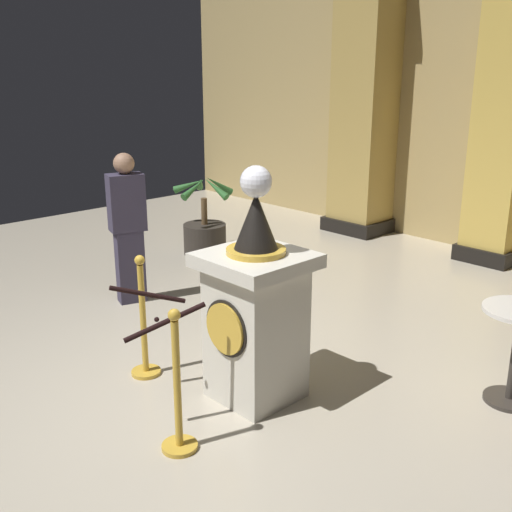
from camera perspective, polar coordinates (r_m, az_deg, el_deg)
name	(u,v)px	position (r m, az deg, el deg)	size (l,w,h in m)	color
ground_plane	(189,391)	(4.91, -6.22, -12.33)	(12.40, 12.40, 0.00)	#B2A893
pedestal_clock	(256,311)	(4.53, -0.04, -5.07)	(0.72, 0.72, 1.76)	beige
stanchion_near	(144,334)	(5.05, -10.34, -7.12)	(0.24, 0.24, 1.02)	gold
stanchion_far	(178,402)	(4.10, -7.25, -13.30)	(0.24, 0.24, 0.99)	gold
velvet_rope	(156,308)	(4.39, -9.24, -4.77)	(0.76, 0.74, 0.22)	black
column_left	(367,101)	(9.30, 10.25, 13.97)	(0.92, 0.92, 3.88)	black
column_centre_rear	(508,108)	(8.23, 22.28, 12.59)	(0.74, 0.74, 3.88)	black
potted_palm_left	(205,231)	(8.21, -4.77, 2.29)	(0.80, 0.80, 1.09)	#2D2823
bystander_guest	(128,226)	(6.50, -11.79, 2.78)	(0.32, 0.41, 1.58)	#383347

